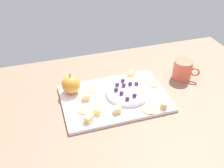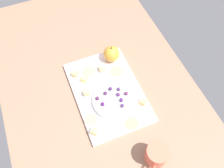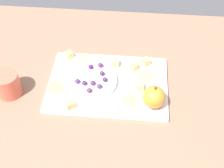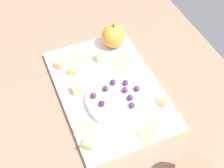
# 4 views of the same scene
# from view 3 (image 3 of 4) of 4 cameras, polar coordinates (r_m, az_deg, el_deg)

# --- Properties ---
(table) EXTENTS (1.38, 0.80, 0.04)m
(table) POSITION_cam_3_polar(r_m,az_deg,el_deg) (1.08, 0.04, 0.10)
(table) COLOR #8A6851
(table) RESTS_ON ground
(platter) EXTENTS (0.40, 0.27, 0.01)m
(platter) POSITION_cam_3_polar(r_m,az_deg,el_deg) (1.05, -0.76, -0.04)
(platter) COLOR white
(platter) RESTS_ON table
(serving_dish) EXTENTS (0.17, 0.17, 0.02)m
(serving_dish) POSITION_cam_3_polar(r_m,az_deg,el_deg) (1.04, -3.77, 0.59)
(serving_dish) COLOR white
(serving_dish) RESTS_ON platter
(apple_whole) EXTENTS (0.07, 0.07, 0.07)m
(apple_whole) POSITION_cam_3_polar(r_m,az_deg,el_deg) (0.96, 7.72, -2.39)
(apple_whole) COLOR gold
(apple_whole) RESTS_ON platter
(apple_stem) EXTENTS (0.01, 0.01, 0.01)m
(apple_stem) POSITION_cam_3_polar(r_m,az_deg,el_deg) (0.93, 7.98, -0.73)
(apple_stem) COLOR brown
(apple_stem) RESTS_ON apple_whole
(cheese_cube_0) EXTENTS (0.03, 0.03, 0.02)m
(cheese_cube_0) POSITION_cam_3_polar(r_m,az_deg,el_deg) (1.02, 5.18, -0.42)
(cheese_cube_0) COLOR #F1C776
(cheese_cube_0) RESTS_ON platter
(cheese_cube_1) EXTENTS (0.03, 0.03, 0.02)m
(cheese_cube_1) POSITION_cam_3_polar(r_m,az_deg,el_deg) (1.08, 4.10, 3.20)
(cheese_cube_1) COLOR #E9D46C
(cheese_cube_1) RESTS_ON platter
(cheese_cube_2) EXTENTS (0.03, 0.03, 0.02)m
(cheese_cube_2) POSITION_cam_3_polar(r_m,az_deg,el_deg) (1.13, -7.89, 5.33)
(cheese_cube_2) COLOR #E4CD6A
(cheese_cube_2) RESTS_ON platter
(cheese_cube_3) EXTENTS (0.02, 0.02, 0.02)m
(cheese_cube_3) POSITION_cam_3_polar(r_m,az_deg,el_deg) (1.09, 0.67, 3.93)
(cheese_cube_3) COLOR #E2C86F
(cheese_cube_3) RESTS_ON platter
(cheese_cube_4) EXTENTS (0.03, 0.03, 0.02)m
(cheese_cube_4) POSITION_cam_3_polar(r_m,az_deg,el_deg) (0.97, -7.78, -3.83)
(cheese_cube_4) COLOR #EFC36A
(cheese_cube_4) RESTS_ON platter
(cheese_cube_5) EXTENTS (0.03, 0.03, 0.02)m
(cheese_cube_5) POSITION_cam_3_polar(r_m,az_deg,el_deg) (1.10, 6.31, 4.11)
(cheese_cube_5) COLOR #E5C26C
(cheese_cube_5) RESTS_ON platter
(cracker_0) EXTENTS (0.05, 0.05, 0.00)m
(cracker_0) POSITION_cam_3_polar(r_m,az_deg,el_deg) (0.99, 3.28, -3.10)
(cracker_0) COLOR tan
(cracker_0) RESTS_ON platter
(cracker_1) EXTENTS (0.05, 0.05, 0.00)m
(cracker_1) POSITION_cam_3_polar(r_m,az_deg,el_deg) (1.06, 6.18, 1.42)
(cracker_1) COLOR tan
(cracker_1) RESTS_ON platter
(cracker_2) EXTENTS (0.05, 0.05, 0.00)m
(cracker_2) POSITION_cam_3_polar(r_m,az_deg,el_deg) (1.12, -5.09, 4.63)
(cracker_2) COLOR tan
(cracker_2) RESTS_ON platter
(cracker_3) EXTENTS (0.05, 0.05, 0.00)m
(cracker_3) POSITION_cam_3_polar(r_m,az_deg,el_deg) (1.04, -10.29, -0.51)
(cracker_3) COLOR tan
(cracker_3) RESTS_ON platter
(grape_0) EXTENTS (0.02, 0.02, 0.02)m
(grape_0) POSITION_cam_3_polar(r_m,az_deg,el_deg) (1.02, -6.38, 0.51)
(grape_0) COLOR #4A2D5C
(grape_0) RESTS_ON serving_dish
(grape_1) EXTENTS (0.02, 0.02, 0.02)m
(grape_1) POSITION_cam_3_polar(r_m,az_deg,el_deg) (1.01, -3.52, 0.20)
(grape_1) COLOR #4E2556
(grape_1) RESTS_ON serving_dish
(grape_2) EXTENTS (0.02, 0.02, 0.02)m
(grape_2) POSITION_cam_3_polar(r_m,az_deg,el_deg) (1.06, -3.92, 3.17)
(grape_2) COLOR #4C185B
(grape_2) RESTS_ON serving_dish
(grape_3) EXTENTS (0.02, 0.02, 0.01)m
(grape_3) POSITION_cam_3_polar(r_m,az_deg,el_deg) (0.99, -4.18, -1.17)
(grape_3) COLOR #58254B
(grape_3) RESTS_ON serving_dish
(grape_4) EXTENTS (0.02, 0.02, 0.02)m
(grape_4) POSITION_cam_3_polar(r_m,az_deg,el_deg) (1.03, -1.85, 1.98)
(grape_4) COLOR #4A234C
(grape_4) RESTS_ON serving_dish
(grape_5) EXTENTS (0.02, 0.02, 0.02)m
(grape_5) POSITION_cam_3_polar(r_m,az_deg,el_deg) (1.00, -2.33, -0.40)
(grape_5) COLOR #432C5B
(grape_5) RESTS_ON serving_dish
(grape_6) EXTENTS (0.02, 0.02, 0.02)m
(grape_6) POSITION_cam_3_polar(r_m,az_deg,el_deg) (1.01, -1.31, 0.83)
(grape_6) COLOR #402351
(grape_6) RESTS_ON serving_dish
(grape_7) EXTENTS (0.02, 0.02, 0.02)m
(grape_7) POSITION_cam_3_polar(r_m,az_deg,el_deg) (1.06, -2.13, 3.48)
(grape_7) COLOR #54214E
(grape_7) RESTS_ON serving_dish
(grape_8) EXTENTS (0.02, 0.02, 0.02)m
(grape_8) POSITION_cam_3_polar(r_m,az_deg,el_deg) (1.01, -5.10, 0.19)
(grape_8) COLOR #43205B
(grape_8) RESTS_ON serving_dish
(cup) EXTENTS (0.10, 0.09, 0.08)m
(cup) POSITION_cam_3_polar(r_m,az_deg,el_deg) (1.05, -18.65, -0.03)
(cup) COLOR #E4634A
(cup) RESTS_ON table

